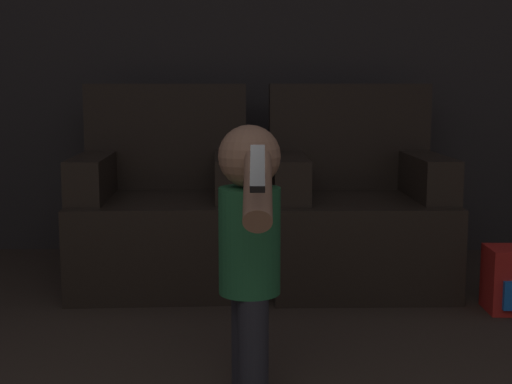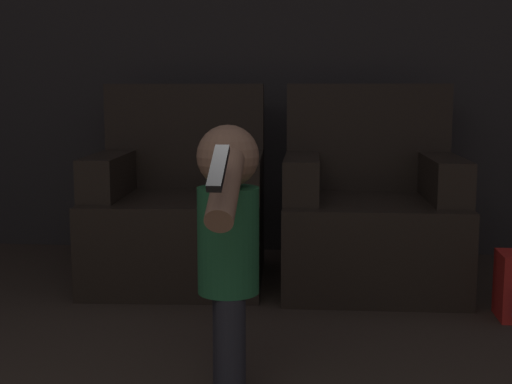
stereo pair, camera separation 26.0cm
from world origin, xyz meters
The scene contains 4 objects.
wall_back centered at (0.00, 4.50, 1.30)m, with size 8.40×0.05×2.60m.
armchair_left centered at (-0.36, 3.82, 0.33)m, with size 0.87×0.86×0.96m.
armchair_right centered at (0.58, 3.82, 0.33)m, with size 0.84×0.83×0.96m.
person_toddler centered at (0.08, 2.43, 0.49)m, with size 0.18×0.57×0.83m.
Camera 1 is at (0.12, 0.38, 0.93)m, focal length 50.00 mm.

